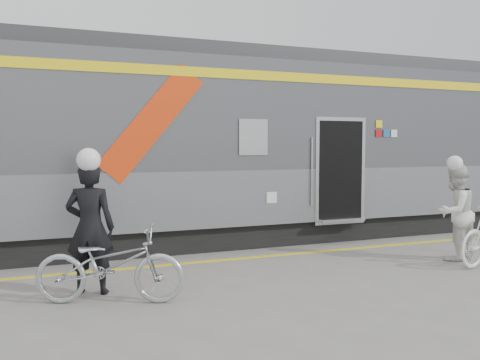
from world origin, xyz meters
TOP-DOWN VIEW (x-y plane):
  - ground at (0.00, 0.00)m, footprint 90.00×90.00m
  - train at (-0.15, 4.19)m, footprint 24.00×3.17m
  - safety_strip at (0.00, 2.15)m, footprint 24.00×0.12m
  - man at (-3.21, 0.89)m, footprint 0.80×0.66m
  - bicycle_left at (-3.01, 0.34)m, footprint 2.08×1.33m
  - woman at (3.17, 0.65)m, footprint 0.97×0.83m
  - helmet_man at (-3.21, 0.89)m, footprint 0.33×0.33m
  - helmet_woman at (3.17, 0.65)m, footprint 0.28×0.28m

SIDE VIEW (x-z plane):
  - ground at x=0.00m, z-range 0.00..0.00m
  - safety_strip at x=0.00m, z-range 0.00..0.01m
  - bicycle_left at x=-3.01m, z-range 0.00..1.03m
  - woman at x=3.17m, z-range 0.00..1.75m
  - man at x=-3.21m, z-range 0.00..1.88m
  - helmet_woman at x=3.17m, z-range 1.75..2.03m
  - helmet_man at x=-3.21m, z-range 1.88..2.20m
  - train at x=-0.15m, z-range 0.00..4.10m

